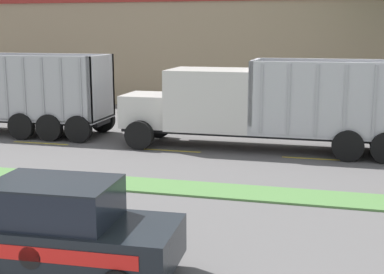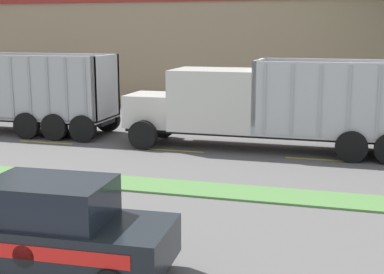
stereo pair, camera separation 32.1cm
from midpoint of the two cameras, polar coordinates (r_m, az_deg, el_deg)
name	(u,v)px [view 1 (the left image)]	position (r m, az deg, el deg)	size (l,w,h in m)	color
grass_verge	(160,186)	(15.49, -4.08, -5.27)	(120.00, 1.37, 0.06)	#517F42
centre_line_3	(41,143)	(22.31, -16.22, -0.63)	(2.40, 0.14, 0.01)	yellow
centre_line_4	(170,150)	(20.14, -2.85, -1.44)	(2.40, 0.14, 0.01)	yellow
centre_line_5	(317,159)	(19.28, 12.68, -2.29)	(2.40, 0.14, 0.01)	yellow
dump_truck_mid	(247,107)	(20.32, 5.48, 3.21)	(11.75, 2.74, 3.42)	black
rally_car	(64,229)	(10.19, -14.39, -9.45)	(4.11, 1.98, 1.81)	black
store_building_backdrop	(242,45)	(36.78, 5.08, 9.73)	(34.39, 12.10, 6.93)	#9E896B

